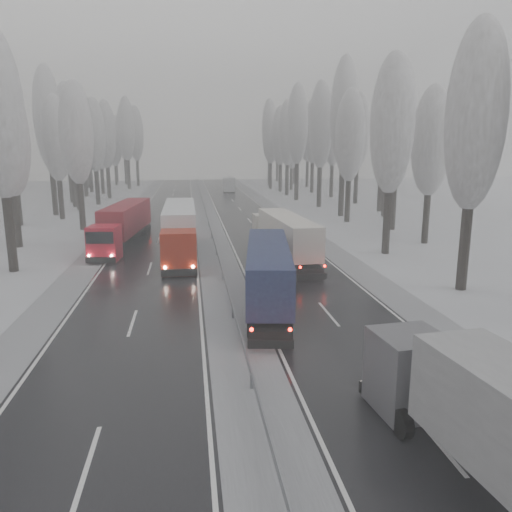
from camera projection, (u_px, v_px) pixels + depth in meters
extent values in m
plane|color=silver|center=(268.00, 451.00, 14.99)|extent=(260.00, 260.00, 0.00)
cube|color=black|center=(274.00, 249.00, 44.72)|extent=(7.50, 200.00, 0.03)
cube|color=black|center=(155.00, 252.00, 43.36)|extent=(7.50, 200.00, 0.03)
cube|color=#9B9DA3|center=(215.00, 251.00, 44.04)|extent=(3.00, 200.00, 0.04)
cube|color=#9B9DA3|center=(327.00, 248.00, 45.36)|extent=(2.40, 200.00, 0.04)
cube|color=#9B9DA3|center=(96.00, 254.00, 42.71)|extent=(2.40, 200.00, 0.04)
cube|color=slate|center=(215.00, 244.00, 43.91)|extent=(0.06, 200.00, 0.32)
cube|color=slate|center=(216.00, 252.00, 42.04)|extent=(0.12, 0.12, 0.60)
cube|color=slate|center=(204.00, 208.00, 73.03)|extent=(0.12, 0.12, 0.60)
cylinder|color=black|center=(464.00, 247.00, 31.51)|extent=(0.68, 0.68, 5.60)
ellipsoid|color=gray|center=(476.00, 116.00, 29.81)|extent=(3.60, 3.60, 11.45)
cylinder|color=black|center=(387.00, 221.00, 42.45)|extent=(0.68, 0.68, 5.62)
ellipsoid|color=gray|center=(392.00, 124.00, 40.74)|extent=(3.60, 3.60, 11.48)
cylinder|color=black|center=(426.00, 217.00, 47.11)|extent=(0.64, 0.64, 4.94)
ellipsoid|color=gray|center=(432.00, 141.00, 45.61)|extent=(3.60, 3.60, 10.09)
cylinder|color=black|center=(388.00, 210.00, 50.79)|extent=(0.66, 0.66, 5.32)
ellipsoid|color=gray|center=(392.00, 134.00, 49.17)|extent=(3.60, 3.60, 10.88)
cylinder|color=black|center=(393.00, 201.00, 54.85)|extent=(0.72, 0.72, 6.31)
ellipsoid|color=gray|center=(398.00, 116.00, 52.93)|extent=(3.60, 3.60, 12.90)
cylinder|color=black|center=(348.00, 200.00, 60.78)|extent=(0.67, 0.67, 5.38)
ellipsoid|color=gray|center=(350.00, 135.00, 59.14)|extent=(3.60, 3.60, 10.98)
cylinder|color=black|center=(384.00, 199.00, 65.55)|extent=(0.62, 0.62, 4.59)
ellipsoid|color=gray|center=(387.00, 148.00, 64.15)|extent=(3.60, 3.60, 9.39)
cylinder|color=black|center=(342.00, 190.00, 65.97)|extent=(0.76, 0.76, 6.95)
ellipsoid|color=gray|center=(344.00, 112.00, 63.86)|extent=(3.60, 3.60, 14.19)
cylinder|color=black|center=(380.00, 188.00, 70.78)|extent=(0.74, 0.74, 6.59)
ellipsoid|color=gray|center=(384.00, 119.00, 68.78)|extent=(3.60, 3.60, 13.46)
cylinder|color=black|center=(319.00, 186.00, 75.92)|extent=(0.72, 0.72, 6.37)
ellipsoid|color=gray|center=(321.00, 124.00, 73.98)|extent=(3.60, 3.60, 13.01)
cylinder|color=black|center=(356.00, 185.00, 80.76)|extent=(0.70, 0.70, 5.97)
ellipsoid|color=gray|center=(358.00, 131.00, 78.94)|extent=(3.60, 3.60, 12.20)
cylinder|color=black|center=(297.00, 181.00, 86.08)|extent=(0.74, 0.74, 6.65)
ellipsoid|color=gray|center=(298.00, 124.00, 84.05)|extent=(3.60, 3.60, 13.59)
cylinder|color=black|center=(331.00, 180.00, 90.96)|extent=(0.71, 0.71, 6.14)
ellipsoid|color=gray|center=(333.00, 131.00, 89.09)|extent=(3.60, 3.60, 12.54)
cylinder|color=black|center=(287.00, 179.00, 95.61)|extent=(0.71, 0.71, 6.05)
ellipsoid|color=gray|center=(288.00, 133.00, 93.76)|extent=(3.60, 3.60, 12.37)
cylinder|color=black|center=(312.00, 177.00, 100.22)|extent=(0.72, 0.72, 6.30)
ellipsoid|color=gray|center=(313.00, 131.00, 98.30)|extent=(3.60, 3.60, 12.87)
cylinder|color=black|center=(280.00, 177.00, 102.91)|extent=(0.70, 0.70, 5.88)
ellipsoid|color=gray|center=(281.00, 135.00, 101.12)|extent=(3.60, 3.60, 12.00)
cylinder|color=black|center=(291.00, 178.00, 107.30)|extent=(0.64, 0.64, 4.86)
ellipsoid|color=gray|center=(292.00, 145.00, 105.82)|extent=(3.60, 3.60, 9.92)
cylinder|color=black|center=(270.00, 175.00, 109.66)|extent=(0.70, 0.70, 5.98)
ellipsoid|color=gray|center=(271.00, 135.00, 107.84)|extent=(3.60, 3.60, 12.21)
cylinder|color=black|center=(307.00, 173.00, 114.71)|extent=(0.71, 0.71, 6.19)
ellipsoid|color=gray|center=(308.00, 134.00, 112.82)|extent=(3.60, 3.60, 12.64)
cylinder|color=black|center=(269.00, 171.00, 119.27)|extent=(0.75, 0.75, 6.86)
ellipsoid|color=gray|center=(269.00, 129.00, 117.18)|extent=(3.60, 3.60, 14.01)
cylinder|color=black|center=(294.00, 173.00, 124.19)|extent=(0.68, 0.68, 5.55)
ellipsoid|color=gray|center=(295.00, 140.00, 122.50)|extent=(3.60, 3.60, 11.33)
cylinder|color=black|center=(269.00, 171.00, 129.80)|extent=(0.71, 0.71, 6.09)
ellipsoid|color=gray|center=(269.00, 136.00, 127.95)|extent=(3.60, 3.60, 12.45)
cylinder|color=black|center=(277.00, 171.00, 134.10)|extent=(0.67, 0.67, 5.49)
ellipsoid|color=gray|center=(277.00, 141.00, 132.43)|extent=(3.60, 3.60, 11.21)
cylinder|color=black|center=(10.00, 232.00, 36.19)|extent=(0.69, 0.69, 5.83)
cylinder|color=black|center=(17.00, 220.00, 45.27)|extent=(0.65, 0.65, 5.03)
ellipsoid|color=gray|center=(8.00, 139.00, 43.74)|extent=(3.60, 3.60, 10.28)
cylinder|color=black|center=(82.00, 205.00, 54.95)|extent=(0.67, 0.67, 5.44)
ellipsoid|color=gray|center=(76.00, 133.00, 53.29)|extent=(3.60, 3.60, 11.11)
cylinder|color=black|center=(18.00, 201.00, 57.76)|extent=(0.69, 0.69, 5.72)
ellipsoid|color=gray|center=(11.00, 128.00, 56.02)|extent=(3.60, 3.60, 11.69)
cylinder|color=black|center=(61.00, 198.00, 63.11)|extent=(0.66, 0.66, 5.23)
ellipsoid|color=gray|center=(56.00, 138.00, 61.52)|extent=(3.60, 3.60, 10.68)
cylinder|color=black|center=(54.00, 191.00, 66.61)|extent=(0.74, 0.74, 6.60)
ellipsoid|color=gray|center=(48.00, 117.00, 64.59)|extent=(3.60, 3.60, 13.49)
cylinder|color=black|center=(78.00, 192.00, 72.46)|extent=(0.65, 0.65, 5.16)
ellipsoid|color=gray|center=(74.00, 140.00, 70.89)|extent=(3.60, 3.60, 10.54)
cylinder|color=black|center=(74.00, 188.00, 76.09)|extent=(0.69, 0.69, 5.79)
ellipsoid|color=gray|center=(70.00, 132.00, 74.32)|extent=(3.60, 3.60, 11.84)
cylinder|color=black|center=(97.00, 187.00, 79.16)|extent=(0.68, 0.68, 5.64)
ellipsoid|color=gray|center=(94.00, 135.00, 77.44)|extent=(3.60, 3.60, 11.53)
cylinder|color=black|center=(71.00, 182.00, 82.31)|extent=(0.73, 0.73, 6.56)
ellipsoid|color=gray|center=(67.00, 124.00, 80.31)|extent=(3.60, 3.60, 13.40)
cylinder|color=black|center=(109.00, 182.00, 88.94)|extent=(0.69, 0.69, 5.79)
ellipsoid|color=gray|center=(106.00, 134.00, 87.17)|extent=(3.60, 3.60, 11.84)
cylinder|color=black|center=(85.00, 178.00, 92.11)|extent=(0.74, 0.74, 6.65)
ellipsoid|color=gray|center=(82.00, 125.00, 90.08)|extent=(3.60, 3.60, 13.58)
cylinder|color=black|center=(102.00, 181.00, 97.72)|extent=(0.65, 0.65, 5.12)
ellipsoid|color=gray|center=(100.00, 142.00, 96.16)|extent=(3.60, 3.60, 10.46)
cylinder|color=black|center=(91.00, 178.00, 101.15)|extent=(0.69, 0.69, 5.84)
ellipsoid|color=gray|center=(88.00, 136.00, 99.37)|extent=(3.60, 3.60, 11.92)
cylinder|color=black|center=(129.00, 174.00, 108.51)|extent=(0.74, 0.74, 6.67)
ellipsoid|color=gray|center=(126.00, 129.00, 106.48)|extent=(3.60, 3.60, 13.63)
cylinder|color=black|center=(89.00, 174.00, 111.24)|extent=(0.72, 0.72, 6.31)
ellipsoid|color=gray|center=(86.00, 132.00, 109.32)|extent=(3.60, 3.60, 12.88)
cylinder|color=black|center=(138.00, 172.00, 117.78)|extent=(0.72, 0.72, 6.29)
ellipsoid|color=gray|center=(136.00, 133.00, 115.86)|extent=(3.60, 3.60, 12.84)
cylinder|color=black|center=(116.00, 175.00, 121.08)|extent=(0.64, 0.64, 4.86)
ellipsoid|color=gray|center=(114.00, 146.00, 119.60)|extent=(3.60, 3.60, 9.92)
cylinder|color=black|center=(126.00, 171.00, 123.67)|extent=(0.74, 0.74, 6.63)
ellipsoid|color=gray|center=(124.00, 131.00, 121.65)|extent=(3.60, 3.60, 13.54)
cylinder|color=black|center=(117.00, 172.00, 127.27)|extent=(0.69, 0.69, 5.79)
ellipsoid|color=gray|center=(115.00, 138.00, 125.51)|extent=(3.60, 3.60, 11.82)
cube|color=#4A494E|center=(419.00, 381.00, 16.29)|extent=(2.48, 2.56, 2.70)
cube|color=black|center=(403.00, 349.00, 17.22)|extent=(2.07, 0.31, 0.90)
cube|color=black|center=(398.00, 394.00, 17.67)|extent=(2.25, 0.37, 0.45)
cylinder|color=black|center=(403.00, 424.00, 15.61)|extent=(0.41, 0.96, 0.94)
cylinder|color=black|center=(456.00, 417.00, 16.04)|extent=(0.41, 0.96, 0.94)
sphere|color=white|center=(377.00, 387.00, 17.42)|extent=(0.20, 0.20, 0.20)
sphere|color=white|center=(420.00, 381.00, 17.82)|extent=(0.20, 0.20, 0.20)
cube|color=navy|center=(266.00, 256.00, 34.96)|extent=(2.50, 2.58, 2.65)
cube|color=black|center=(266.00, 245.00, 35.90)|extent=(2.02, 0.37, 0.88)
cube|color=black|center=(266.00, 267.00, 36.35)|extent=(2.21, 0.44, 0.44)
cube|color=#151438|center=(268.00, 267.00, 28.02)|extent=(3.81, 11.69, 2.47)
cube|color=black|center=(270.00, 337.00, 22.78)|extent=(2.03, 0.39, 0.40)
cube|color=black|center=(269.00, 314.00, 25.28)|extent=(2.59, 5.08, 0.40)
cube|color=black|center=(270.00, 336.00, 23.29)|extent=(2.02, 0.33, 0.53)
cylinder|color=black|center=(253.00, 273.00, 34.48)|extent=(0.43, 0.95, 0.92)
cylinder|color=black|center=(280.00, 273.00, 34.47)|extent=(0.43, 0.95, 0.92)
cylinder|color=black|center=(251.00, 320.00, 24.99)|extent=(0.43, 0.95, 0.92)
cylinder|color=black|center=(288.00, 320.00, 24.98)|extent=(0.43, 0.95, 0.92)
cylinder|color=black|center=(250.00, 329.00, 23.87)|extent=(0.43, 0.95, 0.92)
cylinder|color=black|center=(289.00, 329.00, 23.86)|extent=(0.43, 0.95, 0.92)
sphere|color=#FF0C05|center=(252.00, 322.00, 22.57)|extent=(0.18, 0.18, 0.18)
sphere|color=#FF0C05|center=(289.00, 322.00, 22.56)|extent=(0.18, 0.18, 0.18)
sphere|color=white|center=(254.00, 262.00, 36.30)|extent=(0.19, 0.19, 0.19)
sphere|color=white|center=(277.00, 262.00, 36.29)|extent=(0.19, 0.19, 0.19)
cube|color=beige|center=(268.00, 230.00, 46.16)|extent=(2.37, 2.45, 2.67)
cube|color=black|center=(265.00, 221.00, 47.09)|extent=(2.05, 0.22, 0.89)
cube|color=black|center=(265.00, 239.00, 47.54)|extent=(2.23, 0.27, 0.45)
cube|color=beige|center=(287.00, 232.00, 39.30)|extent=(3.00, 11.70, 2.50)
cube|color=black|center=(308.00, 274.00, 34.11)|extent=(2.05, 0.24, 0.40)
cube|color=black|center=(298.00, 263.00, 36.60)|extent=(2.27, 5.02, 0.40)
cube|color=black|center=(306.00, 274.00, 34.62)|extent=(2.05, 0.18, 0.53)
cylinder|color=black|center=(259.00, 242.00, 45.51)|extent=(0.37, 0.94, 0.93)
cylinder|color=black|center=(279.00, 242.00, 45.87)|extent=(0.37, 0.94, 0.93)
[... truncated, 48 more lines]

